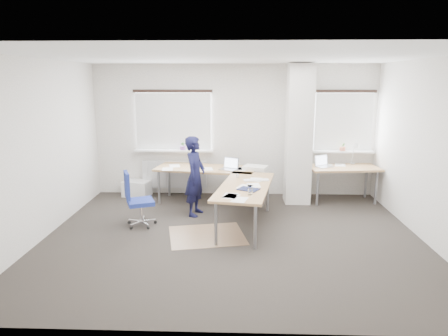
{
  "coord_description": "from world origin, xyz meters",
  "views": [
    {
      "loc": [
        0.08,
        -6.04,
        2.47
      ],
      "look_at": [
        -0.16,
        0.9,
        0.93
      ],
      "focal_mm": 32.0,
      "sensor_mm": 36.0,
      "label": 1
    }
  ],
  "objects_px": {
    "desk_side": "(343,169)",
    "task_chair": "(139,211)",
    "desk_main": "(227,178)",
    "person": "(195,176)"
  },
  "relations": [
    {
      "from": "desk_side",
      "to": "task_chair",
      "type": "distance_m",
      "value": 4.19
    },
    {
      "from": "desk_main",
      "to": "desk_side",
      "type": "xyz_separation_m",
      "value": [
        2.37,
        0.85,
        -0.01
      ]
    },
    {
      "from": "desk_main",
      "to": "desk_side",
      "type": "relative_size",
      "value": 2.04
    },
    {
      "from": "desk_main",
      "to": "task_chair",
      "type": "height_order",
      "value": "task_chair"
    },
    {
      "from": "desk_side",
      "to": "task_chair",
      "type": "xyz_separation_m",
      "value": [
        -3.86,
        -1.57,
        -0.42
      ]
    },
    {
      "from": "person",
      "to": "desk_main",
      "type": "bearing_deg",
      "value": -66.84
    },
    {
      "from": "desk_main",
      "to": "desk_side",
      "type": "height_order",
      "value": "desk_side"
    },
    {
      "from": "task_chair",
      "to": "desk_side",
      "type": "bearing_deg",
      "value": 0.24
    },
    {
      "from": "desk_side",
      "to": "desk_main",
      "type": "bearing_deg",
      "value": -165.87
    },
    {
      "from": "desk_side",
      "to": "person",
      "type": "relative_size",
      "value": 0.99
    }
  ]
}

